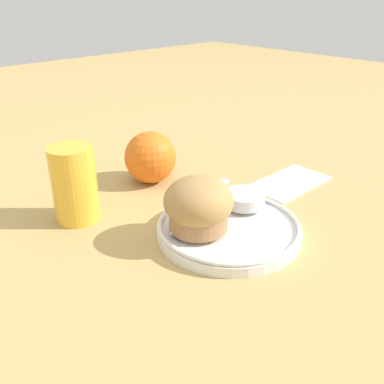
{
  "coord_description": "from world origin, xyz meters",
  "views": [
    {
      "loc": [
        -0.38,
        -0.33,
        0.3
      ],
      "look_at": [
        -0.03,
        0.05,
        0.06
      ],
      "focal_mm": 40.0,
      "sensor_mm": 36.0,
      "label": 1
    }
  ],
  "objects_px": {
    "muffin": "(198,205)",
    "butter_knife": "(204,204)",
    "orange_fruit": "(150,157)",
    "juice_glass": "(74,184)"
  },
  "relations": [
    {
      "from": "orange_fruit",
      "to": "muffin",
      "type": "bearing_deg",
      "value": -110.57
    },
    {
      "from": "butter_knife",
      "to": "juice_glass",
      "type": "height_order",
      "value": "juice_glass"
    },
    {
      "from": "butter_knife",
      "to": "orange_fruit",
      "type": "relative_size",
      "value": 2.01
    },
    {
      "from": "muffin",
      "to": "butter_knife",
      "type": "bearing_deg",
      "value": 39.21
    },
    {
      "from": "muffin",
      "to": "orange_fruit",
      "type": "xyz_separation_m",
      "value": [
        0.07,
        0.19,
        -0.01
      ]
    },
    {
      "from": "orange_fruit",
      "to": "juice_glass",
      "type": "bearing_deg",
      "value": -168.99
    },
    {
      "from": "muffin",
      "to": "orange_fruit",
      "type": "bearing_deg",
      "value": 69.43
    },
    {
      "from": "butter_knife",
      "to": "orange_fruit",
      "type": "bearing_deg",
      "value": 59.3
    },
    {
      "from": "muffin",
      "to": "butter_knife",
      "type": "relative_size",
      "value": 0.51
    },
    {
      "from": "muffin",
      "to": "butter_knife",
      "type": "xyz_separation_m",
      "value": [
        0.05,
        0.04,
        -0.03
      ]
    }
  ]
}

